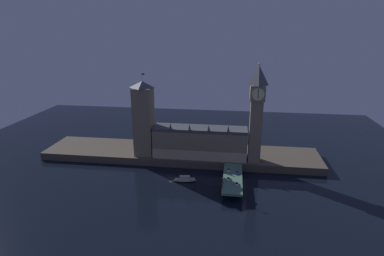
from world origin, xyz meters
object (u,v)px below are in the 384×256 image
at_px(car_southbound_trail, 237,173).
at_px(boat_upstream, 185,180).
at_px(victoria_tower, 144,118).
at_px(car_northbound_trail, 228,179).
at_px(car_southbound_lead, 237,184).
at_px(pedestrian_near_rail, 224,182).
at_px(street_lamp_near, 223,181).
at_px(car_northbound_lead, 229,170).
at_px(clock_tower, 257,111).

bearing_deg(car_southbound_trail, boat_upstream, -172.65).
bearing_deg(boat_upstream, victoria_tower, 138.82).
distance_m(victoria_tower, car_northbound_trail, 81.40).
height_order(victoria_tower, car_northbound_trail, victoria_tower).
xyz_separation_m(victoria_tower, boat_upstream, (36.88, -32.26, -33.30)).
height_order(car_southbound_lead, pedestrian_near_rail, pedestrian_near_rail).
height_order(victoria_tower, pedestrian_near_rail, victoria_tower).
height_order(car_southbound_trail, pedestrian_near_rail, pedestrian_near_rail).
bearing_deg(street_lamp_near, pedestrian_near_rail, 85.28).
bearing_deg(car_southbound_trail, car_northbound_trail, -120.57).
relative_size(victoria_tower, car_northbound_lead, 14.44).
height_order(clock_tower, street_lamp_near, clock_tower).
distance_m(car_northbound_trail, boat_upstream, 30.66).
xyz_separation_m(pedestrian_near_rail, boat_upstream, (-27.01, 11.12, -5.39)).
bearing_deg(car_northbound_trail, car_southbound_lead, -50.44).
distance_m(victoria_tower, car_southbound_lead, 89.23).
bearing_deg(clock_tower, boat_upstream, -148.13).
height_order(victoria_tower, street_lamp_near, victoria_tower).
xyz_separation_m(clock_tower, boat_upstream, (-47.65, -29.62, -42.76)).
xyz_separation_m(car_southbound_lead, boat_upstream, (-35.45, 11.76, -5.14)).
relative_size(car_northbound_lead, car_southbound_lead, 1.09).
bearing_deg(victoria_tower, pedestrian_near_rail, -34.18).
xyz_separation_m(clock_tower, car_northbound_lead, (-17.83, -21.18, -37.61)).
bearing_deg(clock_tower, car_southbound_trail, -115.98).
distance_m(car_southbound_trail, boat_upstream, 36.11).
xyz_separation_m(car_southbound_lead, street_lamp_near, (-8.84, -4.21, 3.54)).
xyz_separation_m(street_lamp_near, boat_upstream, (-26.61, 15.97, -8.68)).
bearing_deg(pedestrian_near_rail, car_southbound_lead, -4.34).
bearing_deg(pedestrian_near_rail, car_northbound_trail, 65.49).
xyz_separation_m(car_northbound_lead, car_southbound_lead, (5.63, -20.21, -0.02)).
xyz_separation_m(car_southbound_trail, pedestrian_near_rail, (-8.44, -15.70, 0.21)).
xyz_separation_m(car_northbound_trail, pedestrian_near_rail, (-2.81, -6.17, 0.23)).
bearing_deg(victoria_tower, car_northbound_trail, -29.16).
bearing_deg(clock_tower, car_northbound_trail, -117.28).
bearing_deg(pedestrian_near_rail, car_southbound_trail, 61.73).
relative_size(car_northbound_lead, boat_upstream, 0.28).
distance_m(victoria_tower, car_northbound_lead, 76.21).
distance_m(clock_tower, pedestrian_near_rail, 59.02).
xyz_separation_m(clock_tower, car_southbound_trail, (-12.20, -25.04, -37.59)).
height_order(car_northbound_lead, car_southbound_trail, car_southbound_trail).
height_order(clock_tower, victoria_tower, clock_tower).
bearing_deg(street_lamp_near, clock_tower, 65.22).
bearing_deg(victoria_tower, car_northbound_lead, -19.65).
distance_m(clock_tower, car_southbound_trail, 46.79).
height_order(clock_tower, car_northbound_lead, clock_tower).
xyz_separation_m(car_southbound_lead, pedestrian_near_rail, (-8.44, 0.64, 0.24)).
relative_size(car_southbound_trail, boat_upstream, 0.25).
bearing_deg(pedestrian_near_rail, street_lamp_near, -94.72).
bearing_deg(car_southbound_lead, street_lamp_near, -154.55).
bearing_deg(clock_tower, car_southbound_lead, -106.43).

